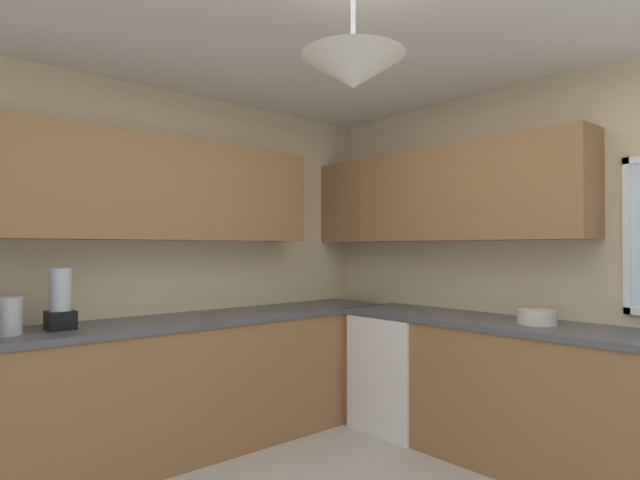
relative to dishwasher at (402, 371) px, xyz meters
The scene contains 7 objects.
room_shell 1.74m from the dishwasher, 74.94° to the right, with size 4.26×4.03×2.62m.
counter_run_left 1.75m from the dishwasher, 112.20° to the right, with size 0.65×3.64×0.92m.
counter_run_back 1.31m from the dishwasher, ahead, with size 3.35×0.65×0.92m.
dishwasher is the anchor object (origin of this frame).
kettle 2.70m from the dishwasher, 104.03° to the right, with size 0.15×0.15×0.21m, color #B7B7BC.
bowl 1.19m from the dishwasher, ahead, with size 0.24×0.24×0.09m, color beige.
blender_appliance 2.46m from the dishwasher, 106.11° to the right, with size 0.15×0.15×0.36m.
Camera 1 is at (1.55, -1.54, 1.40)m, focal length 29.40 mm.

